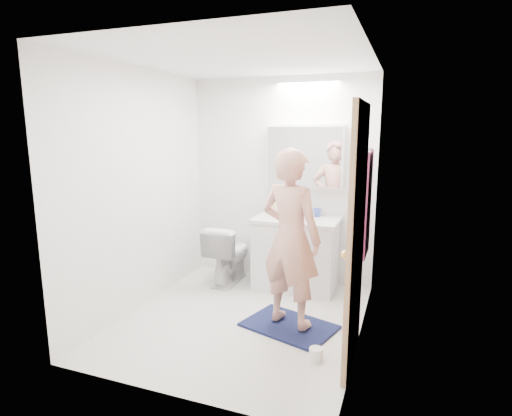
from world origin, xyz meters
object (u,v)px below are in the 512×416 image
at_px(soap_bottle_a, 276,205).
at_px(toothbrush_cup, 317,213).
at_px(toilet, 229,254).
at_px(soap_bottle_b, 289,207).
at_px(medicine_cabinet, 305,156).
at_px(person, 291,238).
at_px(vanity_cabinet, 296,255).
at_px(toilet_paper_roll, 316,354).

distance_m(soap_bottle_a, toothbrush_cup, 0.50).
relative_size(soap_bottle_a, toothbrush_cup, 2.20).
height_order(soap_bottle_a, toothbrush_cup, soap_bottle_a).
height_order(toilet, soap_bottle_b, soap_bottle_b).
xyz_separation_m(medicine_cabinet, soap_bottle_b, (-0.18, -0.03, -0.59)).
xyz_separation_m(toilet, toothbrush_cup, (0.99, 0.28, 0.51)).
height_order(medicine_cabinet, toilet, medicine_cabinet).
xyz_separation_m(person, soap_bottle_a, (-0.50, 1.12, 0.08)).
distance_m(person, soap_bottle_a, 1.23).
distance_m(vanity_cabinet, toilet, 0.80).
distance_m(person, toilet_paper_roll, 0.99).
bearing_deg(toilet_paper_roll, soap_bottle_a, 118.19).
height_order(vanity_cabinet, toilet, vanity_cabinet).
distance_m(toilet, toilet_paper_roll, 1.90).
bearing_deg(soap_bottle_b, medicine_cabinet, 9.73).
relative_size(person, soap_bottle_a, 7.35).
bearing_deg(toilet, soap_bottle_a, -150.14).
bearing_deg(toothbrush_cup, soap_bottle_a, -178.84).
distance_m(person, soap_bottle_b, 1.21).
relative_size(toilet, toilet_paper_roll, 6.41).
xyz_separation_m(vanity_cabinet, soap_bottle_b, (-0.15, 0.18, 0.52)).
height_order(medicine_cabinet, soap_bottle_a, medicine_cabinet).
height_order(toothbrush_cup, toilet_paper_roll, toothbrush_cup).
relative_size(vanity_cabinet, soap_bottle_b, 5.17).
bearing_deg(toilet, soap_bottle_b, -153.65).
bearing_deg(medicine_cabinet, person, -81.64).
relative_size(medicine_cabinet, toilet_paper_roll, 8.00).
bearing_deg(toilet_paper_roll, toilet, 135.60).
bearing_deg(person, medicine_cabinet, -64.65).
distance_m(medicine_cabinet, soap_bottle_a, 0.66).
bearing_deg(person, soap_bottle_b, -56.17).
bearing_deg(toilet, medicine_cabinet, -156.61).
distance_m(medicine_cabinet, toilet_paper_roll, 2.25).
relative_size(vanity_cabinet, soap_bottle_a, 4.12).
height_order(medicine_cabinet, toilet_paper_roll, medicine_cabinet).
bearing_deg(toothbrush_cup, person, -89.85).
height_order(vanity_cabinet, toothbrush_cup, toothbrush_cup).
relative_size(medicine_cabinet, toilet, 1.25).
height_order(vanity_cabinet, soap_bottle_a, soap_bottle_a).
xyz_separation_m(vanity_cabinet, toilet_paper_roll, (0.55, -1.43, -0.34)).
relative_size(toilet, toothbrush_cup, 7.11).
height_order(toilet, toothbrush_cup, toothbrush_cup).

